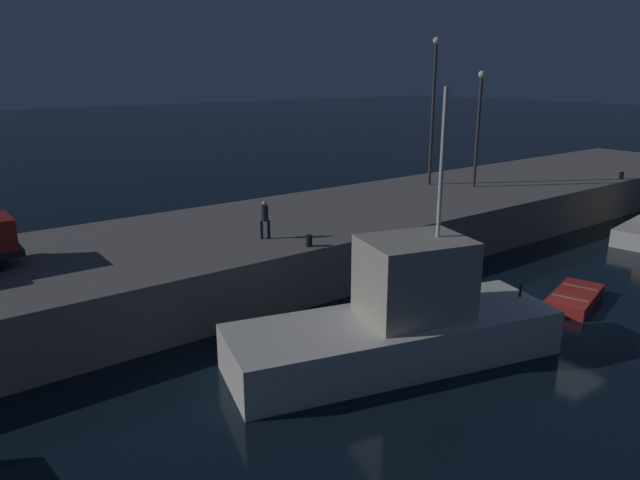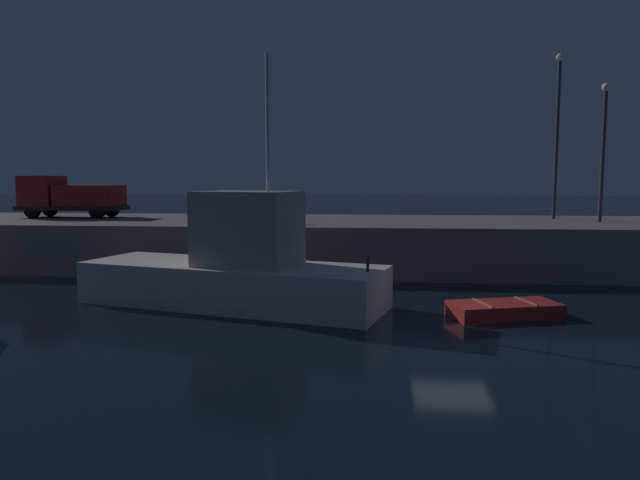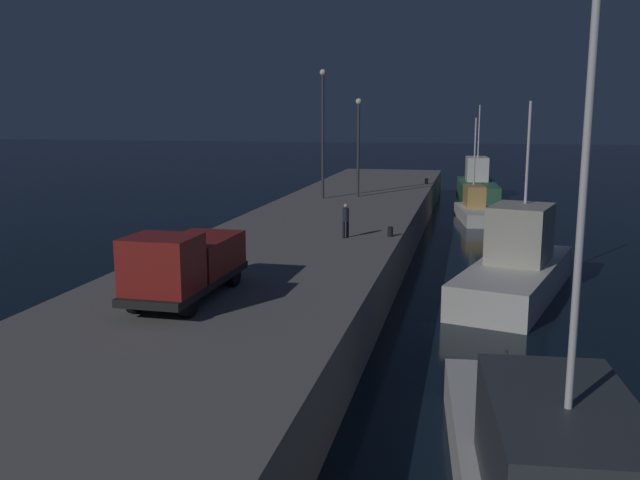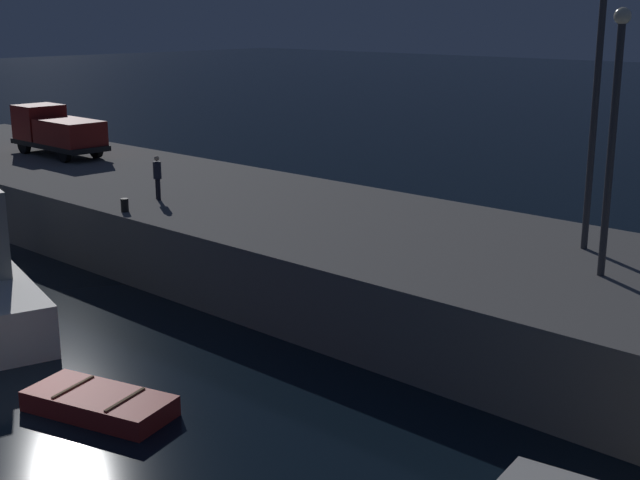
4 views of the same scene
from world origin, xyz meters
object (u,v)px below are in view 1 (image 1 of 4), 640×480
at_px(lamp_post_east, 479,120).
at_px(bollard_west, 309,241).
at_px(dockworker, 265,217).
at_px(bollard_central, 622,176).
at_px(rowboat_white_mid, 574,298).
at_px(lamp_post_west, 433,102).
at_px(fishing_boat_blue, 400,322).

height_order(lamp_post_east, bollard_west, lamp_post_east).
bearing_deg(dockworker, bollard_central, -4.49).
xyz_separation_m(rowboat_white_mid, lamp_post_west, (5.62, 13.67, 7.47)).
distance_m(fishing_boat_blue, bollard_west, 6.28).
bearing_deg(lamp_post_west, bollard_central, -29.32).
xyz_separation_m(rowboat_white_mid, bollard_west, (-8.88, 7.05, 2.48)).
distance_m(fishing_boat_blue, dockworker, 8.47).
bearing_deg(lamp_post_east, bollard_west, -165.01).
distance_m(lamp_post_east, bollard_central, 11.75).
bearing_deg(rowboat_white_mid, dockworker, 136.67).
xyz_separation_m(fishing_boat_blue, lamp_post_west, (15.15, 12.71, 6.34)).
bearing_deg(lamp_post_west, lamp_post_east, -54.38).
xyz_separation_m(fishing_boat_blue, lamp_post_east, (16.80, 10.42, 5.31)).
height_order(rowboat_white_mid, bollard_central, bollard_central).
relative_size(rowboat_white_mid, lamp_post_east, 0.56).
bearing_deg(rowboat_white_mid, fishing_boat_blue, 174.28).
xyz_separation_m(dockworker, bollard_west, (0.83, -2.11, -0.72)).
distance_m(lamp_post_west, dockworker, 16.54).
bearing_deg(bollard_west, lamp_post_west, 24.52).
distance_m(rowboat_white_mid, lamp_post_west, 16.56).
relative_size(fishing_boat_blue, lamp_post_west, 1.31).
bearing_deg(rowboat_white_mid, lamp_post_east, 57.43).
height_order(dockworker, bollard_central, dockworker).
xyz_separation_m(lamp_post_east, bollard_central, (10.18, -4.34, -3.96)).
bearing_deg(bollard_central, bollard_west, 179.95).
xyz_separation_m(lamp_post_east, bollard_west, (-16.15, -4.32, -3.96)).
distance_m(rowboat_white_mid, bollard_west, 11.61).
xyz_separation_m(fishing_boat_blue, bollard_west, (0.65, 6.10, 1.35)).
relative_size(fishing_boat_blue, bollard_central, 24.20).
relative_size(lamp_post_east, bollard_west, 14.59).
relative_size(dockworker, bollard_west, 3.49).
distance_m(lamp_post_west, bollard_central, 14.44).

